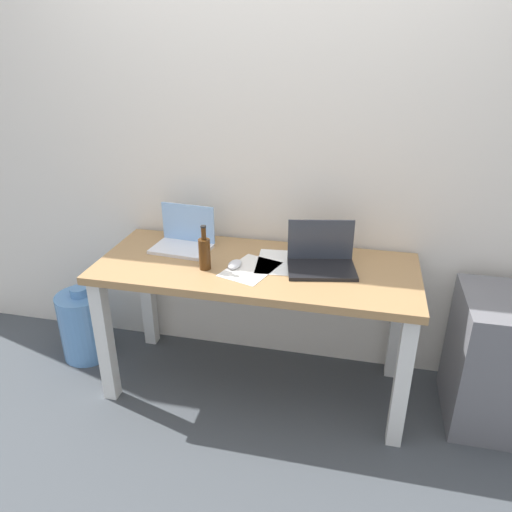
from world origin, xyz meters
TOP-DOWN VIEW (x-y plane):
  - ground_plane at (0.00, 0.00)m, footprint 8.00×8.00m
  - back_wall at (0.00, 0.39)m, footprint 5.20×0.08m
  - desk at (0.00, 0.00)m, footprint 1.61×0.65m
  - laptop_left at (-0.43, 0.12)m, footprint 0.32×0.23m
  - laptop_right at (0.32, 0.04)m, footprint 0.37×0.29m
  - beer_bottle at (-0.24, -0.09)m, footprint 0.06×0.06m
  - computer_mouse at (-0.10, -0.05)m, footprint 0.08×0.11m
  - paper_sheet_center at (-0.02, -0.06)m, footprint 0.29×0.35m
  - paper_sheet_near_back at (0.10, 0.06)m, footprint 0.24×0.31m
  - water_cooler_jug at (-1.07, 0.05)m, footprint 0.29×0.29m
  - filing_cabinet at (1.20, 0.02)m, footprint 0.40×0.48m

SIDE VIEW (x-z plane):
  - ground_plane at x=0.00m, z-range 0.00..0.00m
  - water_cooler_jug at x=-1.07m, z-range -0.02..0.44m
  - filing_cabinet at x=1.20m, z-range 0.00..0.69m
  - desk at x=0.00m, z-range 0.26..1.01m
  - paper_sheet_center at x=-0.02m, z-range 0.75..0.75m
  - paper_sheet_near_back at x=0.10m, z-range 0.75..0.75m
  - computer_mouse at x=-0.10m, z-range 0.75..0.79m
  - laptop_right at x=0.32m, z-range 0.69..0.91m
  - laptop_left at x=-0.43m, z-range 0.69..0.91m
  - beer_bottle at x=-0.24m, z-range 0.73..0.95m
  - back_wall at x=0.00m, z-range 0.00..2.60m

